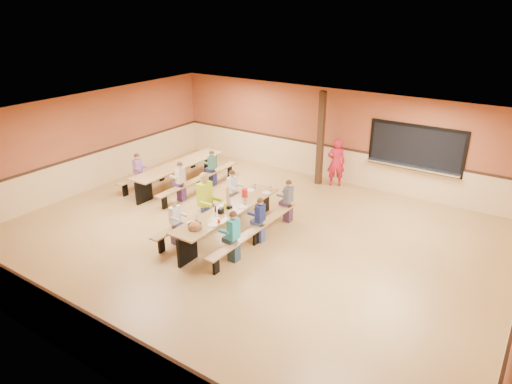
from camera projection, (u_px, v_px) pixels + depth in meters
The scene contains 23 objects.
ground at pixel (246, 239), 11.45m from camera, with size 12.00×12.00×0.00m, color olive.
room_envelope at pixel (246, 214), 11.18m from camera, with size 12.04×10.04×3.02m.
kitchen_pass_through at pixel (415, 150), 13.33m from camera, with size 2.78×0.28×1.38m.
structural_post at pixel (321, 139), 14.33m from camera, with size 0.18×0.18×3.00m, color black.
cafeteria_table_main at pixel (228, 217), 11.40m from camera, with size 1.91×3.70×0.74m.
cafeteria_table_second at pixel (180, 170), 14.52m from camera, with size 1.91×3.70×0.74m.
seated_child_white_left at pixel (175, 222), 11.01m from camera, with size 0.34×0.28×1.16m, color white, non-canonical shape.
seated_adult_yellow at pixel (205, 200), 11.81m from camera, with size 0.50×0.41×1.48m, color #C1DB1F, non-canonical shape.
seated_child_grey_left at pixel (232, 191), 12.77m from camera, with size 0.36×0.30×1.19m, color silver, non-canonical shape.
seated_child_teal_right at pixel (234, 237), 10.26m from camera, with size 0.38×0.31×1.23m, color teal, non-canonical shape.
seated_child_navy_right at pixel (260, 220), 11.10m from camera, with size 0.34×0.28×1.15m, color navy, non-canonical shape.
seated_child_char_right at pixel (288, 201), 12.14m from camera, with size 0.35×0.29×1.17m, color #474950, non-canonical shape.
seated_child_purple_sec at pixel (138, 172), 14.18m from camera, with size 0.35×0.29×1.18m, color #885383, non-canonical shape.
seated_child_green_sec at pixel (212, 168), 14.57m from camera, with size 0.34×0.28×1.15m, color #37735F, non-canonical shape.
seated_child_tan_sec at pixel (181, 182), 13.43m from camera, with size 0.36×0.29×1.18m, color beige, non-canonical shape.
standing_woman at pixel (336, 162), 14.46m from camera, with size 0.57×0.37×1.55m, color red.
punch_pitcher at pixel (245, 193), 11.98m from camera, with size 0.16×0.16×0.22m, color red.
chip_bowl at pixel (195, 226), 10.31m from camera, with size 0.32×0.32×0.15m, color orange, non-canonical shape.
napkin_dispenser at pixel (221, 211), 11.07m from camera, with size 0.10×0.14×0.13m, color black.
condiment_mustard at pixel (225, 206), 11.29m from camera, with size 0.06×0.06×0.17m, color yellow.
condiment_ketchup at pixel (215, 209), 11.14m from camera, with size 0.06×0.06×0.17m, color #B2140F.
table_paddle at pixel (228, 203), 11.33m from camera, with size 0.16×0.16×0.56m.
place_settings at pixel (228, 207), 11.30m from camera, with size 0.65×3.30×0.11m, color beige, non-canonical shape.
Camera 1 is at (5.85, -8.23, 5.52)m, focal length 32.00 mm.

